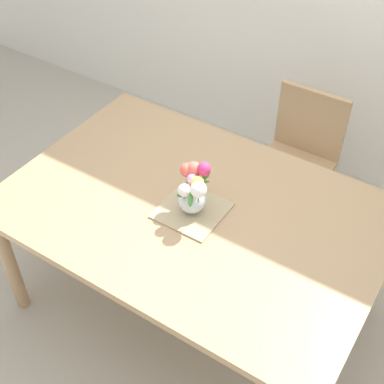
{
  "coord_description": "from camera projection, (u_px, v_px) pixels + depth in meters",
  "views": [
    {
      "loc": [
        0.96,
        -1.5,
        2.51
      ],
      "look_at": [
        0.01,
        -0.03,
        0.89
      ],
      "focal_mm": 49.78,
      "sensor_mm": 36.0,
      "label": 1
    }
  ],
  "objects": [
    {
      "name": "ground_plane",
      "position": [
        193.0,
        304.0,
        3.01
      ],
      "size": [
        12.0,
        12.0,
        0.0
      ],
      "primitive_type": "plane",
      "color": "#B7AD99"
    },
    {
      "name": "dining_table",
      "position": [
        194.0,
        218.0,
        2.54
      ],
      "size": [
        1.78,
        1.2,
        0.77
      ],
      "color": "tan",
      "rests_on": "ground_plane"
    },
    {
      "name": "chair_far",
      "position": [
        299.0,
        154.0,
        3.18
      ],
      "size": [
        0.42,
        0.42,
        0.9
      ],
      "rotation": [
        0.0,
        0.0,
        3.14
      ],
      "color": "tan",
      "rests_on": "ground_plane"
    },
    {
      "name": "placemat",
      "position": [
        192.0,
        210.0,
        2.46
      ],
      "size": [
        0.29,
        0.29,
        0.01
      ],
      "primitive_type": "cube",
      "color": "tan",
      "rests_on": "dining_table"
    },
    {
      "name": "flower_vase",
      "position": [
        193.0,
        190.0,
        2.38
      ],
      "size": [
        0.18,
        0.22,
        0.24
      ],
      "color": "silver",
      "rests_on": "placemat"
    }
  ]
}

